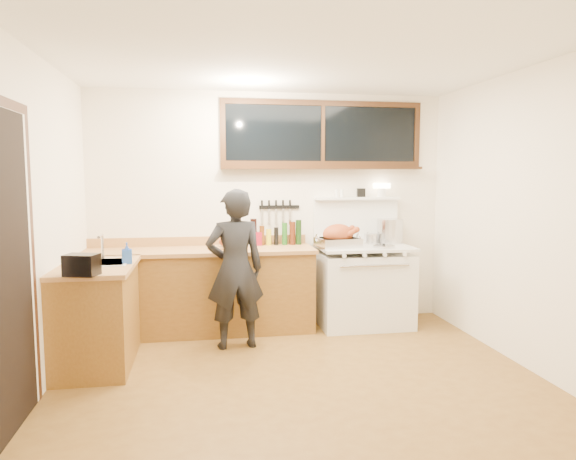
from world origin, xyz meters
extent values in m
cube|color=brown|center=(0.00, 0.00, -0.01)|extent=(4.00, 3.50, 0.02)
cube|color=white|center=(0.00, 1.77, 1.30)|extent=(4.00, 0.05, 2.60)
cube|color=white|center=(0.00, -1.77, 1.30)|extent=(4.00, 0.05, 2.60)
cube|color=white|center=(-2.02, 0.00, 1.30)|extent=(0.05, 3.50, 2.60)
cube|color=white|center=(2.02, 0.00, 1.30)|extent=(0.05, 3.50, 2.60)
cube|color=white|center=(0.00, 0.00, 2.62)|extent=(4.00, 3.50, 0.05)
cube|color=brown|center=(-0.80, 1.45, 0.43)|extent=(2.40, 0.60, 0.86)
cube|color=#AC7944|center=(-0.80, 1.44, 0.88)|extent=(2.44, 0.64, 0.04)
cube|color=#AC7944|center=(-0.80, 1.74, 0.95)|extent=(2.40, 0.03, 0.10)
sphere|color=#B78C38|center=(-1.80, 1.17, 0.70)|extent=(0.03, 0.03, 0.03)
sphere|color=#B78C38|center=(-1.30, 1.17, 0.70)|extent=(0.03, 0.03, 0.03)
sphere|color=#B78C38|center=(-0.80, 1.17, 0.70)|extent=(0.03, 0.03, 0.03)
sphere|color=#B78C38|center=(-0.30, 1.17, 0.70)|extent=(0.03, 0.03, 0.03)
sphere|color=#B78C38|center=(0.15, 1.17, 0.70)|extent=(0.03, 0.03, 0.03)
cube|color=brown|center=(-1.70, 0.62, 0.43)|extent=(0.60, 1.05, 0.86)
cube|color=#AC7944|center=(-1.69, 0.62, 0.88)|extent=(0.64, 1.09, 0.04)
cube|color=white|center=(-1.68, 0.70, 0.84)|extent=(0.45, 0.40, 0.14)
cube|color=white|center=(-1.68, 0.70, 0.91)|extent=(0.50, 0.45, 0.01)
cylinder|color=silver|center=(-1.68, 0.88, 1.02)|extent=(0.02, 0.02, 0.24)
cylinder|color=silver|center=(-1.68, 0.80, 1.13)|extent=(0.02, 0.18, 0.02)
cube|color=white|center=(1.00, 1.40, 0.41)|extent=(1.00, 0.70, 0.82)
cube|color=white|center=(1.00, 1.40, 0.89)|extent=(1.02, 0.72, 0.03)
cube|color=white|center=(1.00, 1.06, 0.52)|extent=(0.88, 0.02, 0.46)
cylinder|color=silver|center=(1.00, 1.03, 0.74)|extent=(0.75, 0.02, 0.02)
cylinder|color=white|center=(0.67, 1.04, 0.85)|extent=(0.04, 0.03, 0.04)
cylinder|color=white|center=(0.89, 1.04, 0.85)|extent=(0.04, 0.03, 0.04)
cylinder|color=white|center=(1.11, 1.04, 0.85)|extent=(0.04, 0.03, 0.04)
cylinder|color=white|center=(1.33, 1.04, 0.85)|extent=(0.04, 0.03, 0.04)
cube|color=white|center=(1.00, 1.72, 1.15)|extent=(1.00, 0.05, 0.50)
cube|color=white|center=(1.00, 1.69, 1.41)|extent=(1.00, 0.12, 0.03)
cylinder|color=white|center=(1.30, 1.69, 1.48)|extent=(0.10, 0.10, 0.10)
cube|color=#FFE5B2|center=(1.30, 1.69, 1.56)|extent=(0.18, 0.09, 0.06)
cube|color=black|center=(1.05, 1.69, 1.48)|extent=(0.09, 0.05, 0.10)
cylinder|color=white|center=(0.82, 1.69, 1.47)|extent=(0.04, 0.04, 0.09)
cylinder|color=white|center=(0.76, 1.69, 1.47)|extent=(0.04, 0.04, 0.09)
cube|color=black|center=(0.60, 1.73, 2.15)|extent=(2.20, 0.01, 0.62)
cube|color=black|center=(0.60, 1.73, 2.49)|extent=(2.32, 0.04, 0.06)
cube|color=black|center=(0.60, 1.73, 1.81)|extent=(2.32, 0.04, 0.06)
cube|color=black|center=(-0.53, 1.73, 2.15)|extent=(0.06, 0.04, 0.62)
cube|color=black|center=(1.73, 1.73, 2.15)|extent=(0.06, 0.04, 0.62)
cube|color=black|center=(0.60, 1.73, 2.15)|extent=(0.04, 0.04, 0.62)
cube|color=black|center=(0.60, 1.68, 1.76)|extent=(2.32, 0.13, 0.03)
cube|color=black|center=(-1.99, -0.55, 1.05)|extent=(0.01, 0.86, 2.10)
cube|color=black|center=(-1.99, -0.07, 1.05)|extent=(0.01, 0.07, 2.10)
cube|color=black|center=(-1.99, -0.55, 2.14)|extent=(0.01, 1.04, 0.07)
cube|color=black|center=(0.10, 1.74, 1.32)|extent=(0.46, 0.02, 0.04)
cube|color=silver|center=(-0.10, 1.72, 1.21)|extent=(0.02, 0.00, 0.18)
cube|color=black|center=(-0.10, 1.72, 1.35)|extent=(0.02, 0.02, 0.10)
cube|color=silver|center=(-0.02, 1.72, 1.21)|extent=(0.02, 0.00, 0.18)
cube|color=black|center=(-0.02, 1.72, 1.35)|extent=(0.02, 0.02, 0.10)
cube|color=silver|center=(0.06, 1.72, 1.21)|extent=(0.02, 0.00, 0.18)
cube|color=black|center=(0.06, 1.72, 1.35)|extent=(0.02, 0.02, 0.10)
cube|color=silver|center=(0.14, 1.72, 1.21)|extent=(0.03, 0.00, 0.18)
cube|color=black|center=(0.14, 1.72, 1.35)|extent=(0.02, 0.02, 0.10)
cube|color=silver|center=(0.22, 1.72, 1.21)|extent=(0.03, 0.00, 0.18)
cube|color=black|center=(0.22, 1.72, 1.35)|extent=(0.02, 0.02, 0.10)
imported|color=black|center=(-0.46, 0.89, 0.78)|extent=(0.61, 0.44, 1.55)
imported|color=#224CAD|center=(-1.43, 0.63, 0.99)|extent=(0.09, 0.09, 0.19)
cube|color=black|center=(-1.70, 0.12, 0.98)|extent=(0.28, 0.23, 0.17)
cube|color=#AC7944|center=(-0.50, 1.43, 0.91)|extent=(0.44, 0.39, 0.02)
ellipsoid|color=#98421B|center=(-0.50, 1.43, 0.97)|extent=(0.24, 0.20, 0.12)
sphere|color=#98421B|center=(-0.41, 1.47, 1.00)|extent=(0.05, 0.05, 0.05)
sphere|color=#98421B|center=(-0.41, 1.38, 1.00)|extent=(0.05, 0.05, 0.05)
cube|color=silver|center=(0.69, 1.36, 0.95)|extent=(0.49, 0.40, 0.10)
cube|color=#3F3F42|center=(0.69, 1.36, 0.98)|extent=(0.44, 0.35, 0.03)
torus|color=silver|center=(0.46, 1.36, 1.00)|extent=(0.03, 0.10, 0.10)
torus|color=silver|center=(0.93, 1.36, 1.00)|extent=(0.03, 0.10, 0.10)
ellipsoid|color=#98421B|center=(0.69, 1.36, 1.04)|extent=(0.38, 0.32, 0.22)
cylinder|color=#98421B|center=(0.81, 1.28, 1.06)|extent=(0.13, 0.07, 0.10)
sphere|color=#98421B|center=(0.88, 1.28, 1.09)|extent=(0.07, 0.07, 0.07)
cylinder|color=#98421B|center=(0.81, 1.45, 1.06)|extent=(0.13, 0.07, 0.10)
sphere|color=#98421B|center=(0.88, 1.45, 1.09)|extent=(0.07, 0.07, 0.07)
cylinder|color=silver|center=(1.37, 1.58, 1.04)|extent=(0.38, 0.38, 0.28)
cylinder|color=silver|center=(1.13, 1.56, 0.96)|extent=(0.16, 0.16, 0.11)
cylinder|color=black|center=(1.14, 1.68, 1.01)|extent=(0.02, 0.15, 0.02)
cylinder|color=silver|center=(1.17, 1.24, 0.91)|extent=(0.25, 0.25, 0.02)
sphere|color=black|center=(1.17, 1.24, 0.93)|extent=(0.03, 0.03, 0.03)
cube|color=maroon|center=(-0.17, 1.62, 0.97)|extent=(0.11, 0.10, 0.15)
cylinder|color=white|center=(-0.25, 1.61, 0.99)|extent=(0.09, 0.09, 0.17)
cylinder|color=black|center=(-0.21, 1.63, 1.05)|extent=(0.07, 0.07, 0.30)
cylinder|color=black|center=(-0.11, 1.63, 1.01)|extent=(0.06, 0.06, 0.22)
cylinder|color=black|center=(-0.04, 1.63, 0.99)|extent=(0.06, 0.06, 0.18)
cylinder|color=black|center=(0.05, 1.63, 1.00)|extent=(0.05, 0.05, 0.20)
cylinder|color=black|center=(0.14, 1.63, 1.02)|extent=(0.06, 0.06, 0.25)
cylinder|color=black|center=(0.23, 1.63, 1.03)|extent=(0.07, 0.07, 0.26)
cylinder|color=black|center=(0.30, 1.63, 1.04)|extent=(0.06, 0.06, 0.28)
camera|label=1|loc=(-0.78, -4.02, 1.67)|focal=32.00mm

